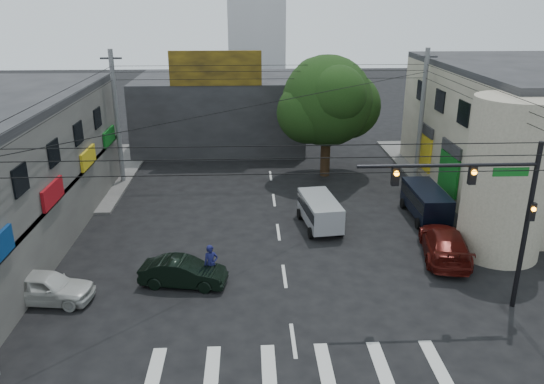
{
  "coord_description": "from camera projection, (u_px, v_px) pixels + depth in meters",
  "views": [
    {
      "loc": [
        -1.6,
        -19.98,
        12.29
      ],
      "look_at": [
        -0.49,
        4.0,
        3.5
      ],
      "focal_mm": 35.0,
      "sensor_mm": 36.0,
      "label": 1
    }
  ],
  "objects": [
    {
      "name": "traffic_gantry",
      "position": [
        489.0,
        201.0,
        20.77
      ],
      "size": [
        7.1,
        0.35,
        7.2
      ],
      "color": "black",
      "rests_on": "ground"
    },
    {
      "name": "ground",
      "position": [
        288.0,
        299.0,
        23.03
      ],
      "size": [
        160.0,
        160.0,
        0.0
      ],
      "primitive_type": "plane",
      "color": "black",
      "rests_on": "ground"
    },
    {
      "name": "sidewalk_far_left",
      "position": [
        27.0,
        174.0,
        39.11
      ],
      "size": [
        16.0,
        16.0,
        0.15
      ],
      "primitive_type": "cube",
      "color": "#514F4C",
      "rests_on": "ground"
    },
    {
      "name": "silver_minivan",
      "position": [
        320.0,
        213.0,
        29.94
      ],
      "size": [
        4.47,
        2.71,
        1.74
      ],
      "primitive_type": null,
      "rotation": [
        0.0,
        0.0,
        1.7
      ],
      "color": "#B0B1B8",
      "rests_on": "ground"
    },
    {
      "name": "billboard",
      "position": [
        215.0,
        68.0,
        40.14
      ],
      "size": [
        7.0,
        0.3,
        2.6
      ],
      "primitive_type": "cube",
      "color": "olive",
      "rests_on": "building_far"
    },
    {
      "name": "utility_pole_far_left",
      "position": [
        117.0,
        119.0,
        36.01
      ],
      "size": [
        0.32,
        0.32,
        9.2
      ],
      "primitive_type": "cylinder",
      "color": "#59595B",
      "rests_on": "ground"
    },
    {
      "name": "sidewalk_far_right",
      "position": [
        504.0,
        167.0,
        40.67
      ],
      "size": [
        16.0,
        16.0,
        0.15
      ],
      "primitive_type": "cube",
      "color": "#514F4C",
      "rests_on": "ground"
    },
    {
      "name": "building_far",
      "position": [
        220.0,
        111.0,
        46.22
      ],
      "size": [
        14.0,
        10.0,
        6.0
      ],
      "primitive_type": "cube",
      "color": "#232326",
      "rests_on": "ground"
    },
    {
      "name": "dark_sedan",
      "position": [
        183.0,
        272.0,
        23.94
      ],
      "size": [
        2.63,
        4.34,
        1.28
      ],
      "primitive_type": "imported",
      "rotation": [
        0.0,
        0.0,
        1.41
      ],
      "color": "black",
      "rests_on": "ground"
    },
    {
      "name": "navy_van",
      "position": [
        426.0,
        203.0,
        31.24
      ],
      "size": [
        4.58,
        1.77,
        1.83
      ],
      "primitive_type": null,
      "rotation": [
        0.0,
        0.0,
        1.57
      ],
      "color": "black",
      "rests_on": "ground"
    },
    {
      "name": "maroon_sedan",
      "position": [
        445.0,
        243.0,
        26.5
      ],
      "size": [
        4.13,
        6.04,
        1.52
      ],
      "primitive_type": "imported",
      "rotation": [
        0.0,
        0.0,
        2.94
      ],
      "color": "#420D09",
      "rests_on": "ground"
    },
    {
      "name": "street_tree",
      "position": [
        327.0,
        101.0,
        37.27
      ],
      "size": [
        6.4,
        6.4,
        8.7
      ],
      "color": "black",
      "rests_on": "ground"
    },
    {
      "name": "white_compact",
      "position": [
        45.0,
        287.0,
        22.62
      ],
      "size": [
        2.66,
        4.48,
        1.39
      ],
      "primitive_type": "imported",
      "rotation": [
        0.0,
        0.0,
        1.44
      ],
      "color": "beige",
      "rests_on": "ground"
    },
    {
      "name": "traffic_officer",
      "position": [
        211.0,
        264.0,
        24.15
      ],
      "size": [
        0.86,
        0.74,
        1.81
      ],
      "primitive_type": "imported",
      "rotation": [
        0.0,
        0.0,
        0.24
      ],
      "color": "#121440",
      "rests_on": "ground"
    },
    {
      "name": "corner_column",
      "position": [
        507.0,
        179.0,
        25.88
      ],
      "size": [
        4.0,
        4.0,
        8.0
      ],
      "primitive_type": "cylinder",
      "color": "gray",
      "rests_on": "ground"
    },
    {
      "name": "utility_pole_far_right",
      "position": [
        421.0,
        116.0,
        36.91
      ],
      "size": [
        0.32,
        0.32,
        9.2
      ],
      "primitive_type": "cylinder",
      "color": "#59595B",
      "rests_on": "ground"
    }
  ]
}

